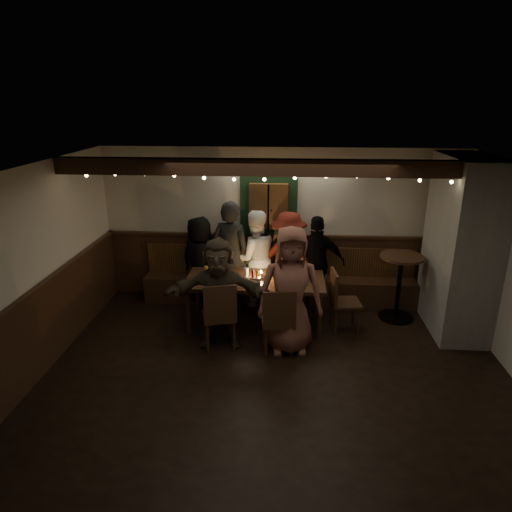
# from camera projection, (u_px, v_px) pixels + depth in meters

# --- Properties ---
(room) EXTENTS (6.02, 5.01, 2.62)m
(room) POSITION_uv_depth(u_px,v_px,m) (351.00, 261.00, 6.73)
(room) COLOR black
(room) RESTS_ON ground
(dining_table) EXTENTS (2.10, 0.90, 0.91)m
(dining_table) POSITION_uv_depth(u_px,v_px,m) (255.00, 283.00, 6.93)
(dining_table) COLOR #321D13
(dining_table) RESTS_ON ground
(chair_near_left) EXTENTS (0.55, 0.55, 1.00)m
(chair_near_left) POSITION_uv_depth(u_px,v_px,m) (220.00, 312.00, 6.26)
(chair_near_left) COLOR #321D13
(chair_near_left) RESTS_ON ground
(chair_near_right) EXTENTS (0.49, 0.49, 0.97)m
(chair_near_right) POSITION_uv_depth(u_px,v_px,m) (279.00, 318.00, 6.14)
(chair_near_right) COLOR #321D13
(chair_near_right) RESTS_ON ground
(chair_end) EXTENTS (0.47, 0.47, 0.94)m
(chair_end) POSITION_uv_depth(u_px,v_px,m) (340.00, 297.00, 6.81)
(chair_end) COLOR #321D13
(chair_end) RESTS_ON ground
(high_top) EXTENTS (0.66, 0.66, 1.06)m
(high_top) POSITION_uv_depth(u_px,v_px,m) (400.00, 279.00, 7.12)
(high_top) COLOR black
(high_top) RESTS_ON ground
(person_a) EXTENTS (0.87, 0.74, 1.51)m
(person_a) POSITION_uv_depth(u_px,v_px,m) (200.00, 260.00, 7.69)
(person_a) COLOR black
(person_a) RESTS_ON ground
(person_b) EXTENTS (0.77, 0.63, 1.81)m
(person_b) POSITION_uv_depth(u_px,v_px,m) (231.00, 255.00, 7.48)
(person_b) COLOR black
(person_b) RESTS_ON ground
(person_c) EXTENTS (0.94, 0.83, 1.63)m
(person_c) POSITION_uv_depth(u_px,v_px,m) (255.00, 258.00, 7.61)
(person_c) COLOR white
(person_c) RESTS_ON ground
(person_d) EXTENTS (1.16, 0.84, 1.61)m
(person_d) POSITION_uv_depth(u_px,v_px,m) (288.00, 259.00, 7.58)
(person_d) COLOR #4E150F
(person_d) RESTS_ON ground
(person_e) EXTENTS (0.93, 0.40, 1.58)m
(person_e) POSITION_uv_depth(u_px,v_px,m) (317.00, 263.00, 7.47)
(person_e) COLOR black
(person_e) RESTS_ON ground
(person_f) EXTENTS (1.48, 0.51, 1.58)m
(person_f) POSITION_uv_depth(u_px,v_px,m) (219.00, 293.00, 6.30)
(person_f) COLOR #3F3426
(person_f) RESTS_ON ground
(person_g) EXTENTS (0.93, 0.65, 1.79)m
(person_g) POSITION_uv_depth(u_px,v_px,m) (290.00, 291.00, 6.13)
(person_g) COLOR brown
(person_g) RESTS_ON ground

